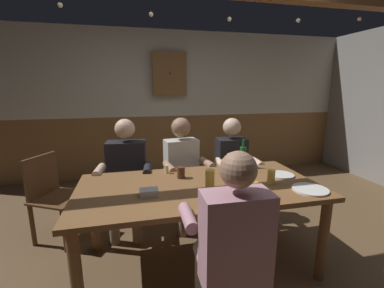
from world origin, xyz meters
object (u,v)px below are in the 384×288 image
at_px(dining_table, 199,195).
at_px(plate_1, 281,175).
at_px(condiment_caddy, 149,192).
at_px(pint_glass_2, 210,179).
at_px(pint_glass_4, 181,172).
at_px(pint_glass_3, 271,177).
at_px(person_1, 183,167).
at_px(bottle_0, 243,157).
at_px(table_candle, 167,169).
at_px(chair_empty_near_left, 53,195).
at_px(pint_glass_0, 230,161).
at_px(person_2, 233,165).
at_px(pint_glass_1, 252,191).
at_px(plate_0, 310,189).
at_px(wall_dart_cabinet, 169,74).
at_px(bottle_1, 242,178).
at_px(person_0, 126,171).
at_px(person_3, 231,241).

bearing_deg(dining_table, plate_1, 3.36).
height_order(condiment_caddy, pint_glass_2, pint_glass_2).
bearing_deg(pint_glass_4, condiment_caddy, -133.76).
distance_m(condiment_caddy, pint_glass_3, 1.03).
height_order(person_1, bottle_0, person_1).
bearing_deg(table_candle, pint_glass_2, -56.79).
bearing_deg(pint_glass_3, person_1, 125.27).
bearing_deg(chair_empty_near_left, pint_glass_0, 107.66).
bearing_deg(pint_glass_4, pint_glass_0, 19.17).
height_order(dining_table, person_2, person_2).
relative_size(pint_glass_0, pint_glass_1, 1.00).
distance_m(plate_0, wall_dart_cabinet, 3.00).
bearing_deg(plate_1, person_1, 139.50).
height_order(person_1, condiment_caddy, person_1).
xyz_separation_m(bottle_0, wall_dart_cabinet, (-0.44, 2.05, 0.90)).
height_order(bottle_1, pint_glass_3, bottle_1).
bearing_deg(wall_dart_cabinet, plate_1, -73.74).
distance_m(person_2, bottle_1, 1.02).
xyz_separation_m(person_0, pint_glass_4, (0.49, -0.53, 0.12)).
height_order(pint_glass_3, wall_dart_cabinet, wall_dart_cabinet).
relative_size(condiment_caddy, pint_glass_4, 1.36).
height_order(person_2, pint_glass_4, person_2).
distance_m(bottle_1, pint_glass_4, 0.59).
bearing_deg(person_0, pint_glass_1, 135.62).
xyz_separation_m(plate_1, pint_glass_1, (-0.51, -0.43, 0.07)).
bearing_deg(bottle_1, person_1, 106.02).
bearing_deg(person_0, condiment_caddy, 108.58).
xyz_separation_m(person_3, pint_glass_1, (0.30, 0.34, 0.14)).
bearing_deg(plate_0, pint_glass_1, -173.15).
bearing_deg(condiment_caddy, pint_glass_3, 0.56).
bearing_deg(person_3, pint_glass_0, 70.15).
relative_size(person_1, person_2, 1.02).
bearing_deg(condiment_caddy, person_0, 102.15).
bearing_deg(pint_glass_2, person_0, 129.64).
bearing_deg(condiment_caddy, pint_glass_4, 46.24).
height_order(condiment_caddy, pint_glass_1, pint_glass_1).
distance_m(bottle_0, bottle_1, 0.65).
height_order(person_3, condiment_caddy, person_3).
xyz_separation_m(person_2, pint_glass_2, (-0.53, -0.81, 0.16)).
distance_m(plate_0, plate_1, 0.37).
distance_m(bottle_1, pint_glass_1, 0.16).
bearing_deg(wall_dart_cabinet, pint_glass_0, -81.10).
bearing_deg(person_3, pint_glass_1, 50.46).
relative_size(plate_1, bottle_0, 0.79).
bearing_deg(plate_1, dining_table, -176.64).
relative_size(person_3, plate_1, 5.35).
distance_m(table_candle, bottle_1, 0.78).
bearing_deg(pint_glass_0, wall_dart_cabinet, 98.90).
relative_size(plate_1, pint_glass_2, 1.50).
height_order(plate_0, pint_glass_2, pint_glass_2).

